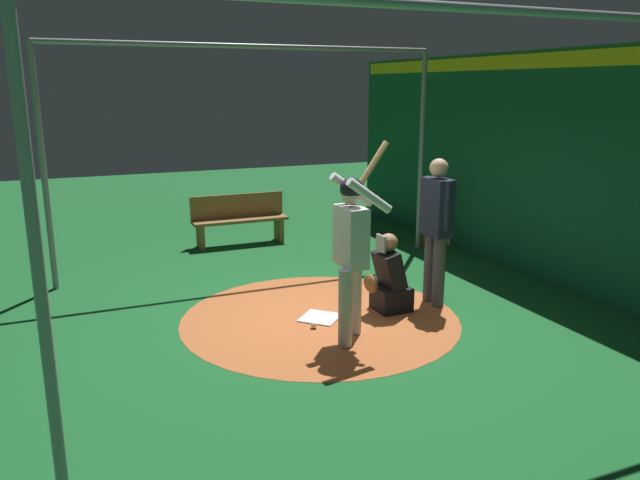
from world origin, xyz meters
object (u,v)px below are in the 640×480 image
at_px(catcher, 389,281).
at_px(baseball_0, 314,325).
at_px(umpire, 436,223).
at_px(bench, 239,219).
at_px(batter, 352,243).
at_px(bat_rack, 440,216).
at_px(home_plate, 320,317).

height_order(catcher, baseball_0, catcher).
xyz_separation_m(umpire, bench, (1.38, -3.89, -0.59)).
bearing_deg(umpire, batter, 22.97).
bearing_deg(bench, bat_rack, 156.13).
distance_m(catcher, bat_rack, 3.46).
height_order(umpire, baseball_0, umpire).
height_order(batter, catcher, batter).
bearing_deg(umpire, home_plate, -3.03).
bearing_deg(home_plate, bat_rack, -143.37).
height_order(home_plate, umpire, umpire).
distance_m(bat_rack, baseball_0, 4.39).
relative_size(home_plate, bench, 0.26).
distance_m(bat_rack, bench, 3.43).
bearing_deg(bench, catcher, 100.85).
bearing_deg(bat_rack, baseball_0, 37.89).
height_order(batter, umpire, batter).
xyz_separation_m(bat_rack, bench, (3.14, -1.39, -0.05)).
xyz_separation_m(catcher, umpire, (-0.64, 0.01, 0.65)).
relative_size(bat_rack, bench, 0.65).
distance_m(bench, baseball_0, 4.10).
relative_size(catcher, umpire, 0.53).
xyz_separation_m(batter, bench, (-0.06, -4.50, -0.63)).
height_order(home_plate, batter, batter).
bearing_deg(umpire, bat_rack, -125.05).
bearing_deg(batter, home_plate, -84.61).
height_order(batter, bat_rack, batter).
bearing_deg(bat_rack, batter, 44.26).
relative_size(home_plate, umpire, 0.23).
bearing_deg(batter, bench, -90.74).
distance_m(home_plate, bench, 3.84).
bearing_deg(batter, catcher, -142.43).
xyz_separation_m(catcher, baseball_0, (1.06, 0.19, -0.33)).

